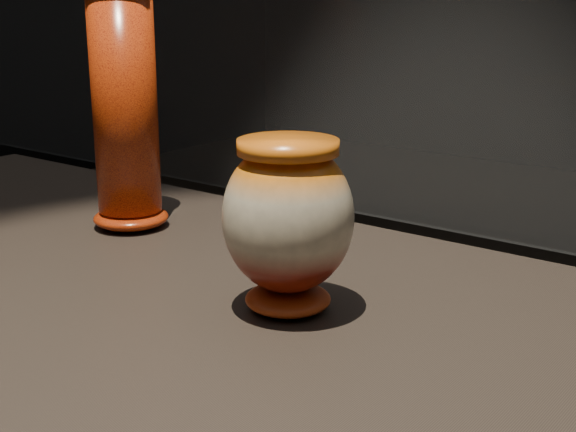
{
  "coord_description": "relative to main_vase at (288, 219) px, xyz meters",
  "views": [
    {
      "loc": [
        0.48,
        -0.59,
        1.24
      ],
      "look_at": [
        -0.01,
        0.07,
        1.01
      ],
      "focal_mm": 50.0,
      "sensor_mm": 36.0,
      "label": 1
    }
  ],
  "objects": [
    {
      "name": "main_vase",
      "position": [
        0.0,
        0.0,
        0.0
      ],
      "size": [
        0.17,
        0.17,
        0.19
      ],
      "rotation": [
        0.0,
        0.0,
        0.19
      ],
      "color": "maroon",
      "rests_on": "display_plinth"
    },
    {
      "name": "tall_vase",
      "position": [
        -0.38,
        0.11,
        0.07
      ],
      "size": [
        0.12,
        0.12,
        0.35
      ],
      "rotation": [
        0.0,
        0.0,
        0.13
      ],
      "color": "#CD400D",
      "rests_on": "display_plinth"
    }
  ]
}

